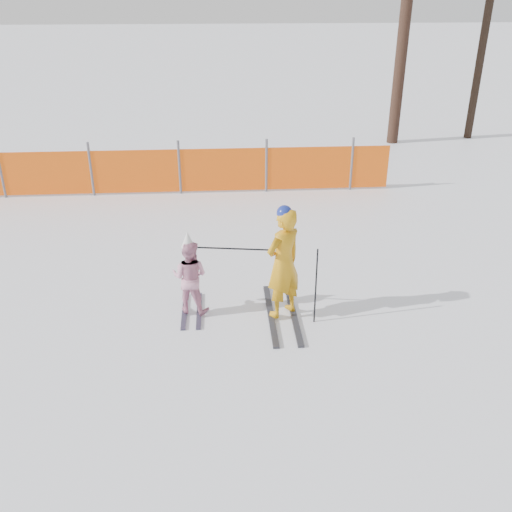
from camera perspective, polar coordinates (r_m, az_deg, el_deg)
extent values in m
plane|color=white|center=(8.13, 0.24, -7.90)|extent=(120.00, 120.00, 0.00)
cube|color=black|center=(8.54, 1.48, -5.89)|extent=(0.09, 1.69, 0.04)
cube|color=black|center=(8.58, 3.76, -5.80)|extent=(0.09, 1.69, 0.04)
imported|color=orange|center=(8.14, 2.74, -0.73)|extent=(0.73, 0.69, 1.67)
sphere|color=navy|center=(7.82, 2.86, 4.31)|extent=(0.22, 0.22, 0.22)
cube|color=black|center=(8.71, -7.17, -5.47)|extent=(0.09, 1.03, 0.03)
cube|color=black|center=(8.70, -5.71, -5.44)|extent=(0.09, 1.03, 0.03)
imported|color=pink|center=(8.41, -6.64, -2.07)|extent=(0.66, 0.58, 1.14)
cone|color=silver|center=(8.15, -6.85, 1.68)|extent=(0.19, 0.19, 0.24)
cylinder|color=black|center=(8.16, 6.00, -3.05)|extent=(0.02, 0.02, 1.18)
cylinder|color=black|center=(8.10, -2.06, 0.73)|extent=(1.11, 0.19, 0.02)
cylinder|color=#595960|center=(14.17, -24.16, 7.75)|extent=(0.06, 0.06, 1.25)
cylinder|color=#595960|center=(13.61, -16.17, 8.33)|extent=(0.06, 0.06, 1.25)
cylinder|color=#595960|center=(13.33, -7.66, 8.77)|extent=(0.06, 0.06, 1.25)
cylinder|color=#595960|center=(13.34, 1.04, 9.01)|extent=(0.06, 0.06, 1.25)
cylinder|color=#595960|center=(13.65, 9.54, 9.06)|extent=(0.06, 0.06, 1.25)
cube|color=#FF5E0D|center=(13.76, -18.45, 7.88)|extent=(14.87, 0.03, 1.00)
cylinder|color=#321F16|center=(17.72, 14.76, 22.58)|extent=(0.33, 0.33, 7.38)
cylinder|color=black|center=(19.10, 21.56, 18.14)|extent=(0.23, 0.23, 4.91)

